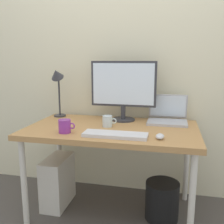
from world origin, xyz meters
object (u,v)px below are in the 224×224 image
object	(u,v)px
coffee_mug	(65,126)
computer_tower	(58,181)
keyboard	(115,135)
laptop	(167,115)
wastebasket	(162,200)
glass_cup	(108,121)
desk_lamp	(57,82)
mouse	(160,136)
desk	(112,135)
monitor	(123,87)

from	to	relation	value
coffee_mug	computer_tower	size ratio (longest dim) A/B	0.29
keyboard	laptop	bearing A→B (deg)	55.90
coffee_mug	wastebasket	bearing A→B (deg)	16.86
glass_cup	computer_tower	bearing A→B (deg)	-178.90
glass_cup	computer_tower	world-z (taller)	glass_cup
desk_lamp	coffee_mug	size ratio (longest dim) A/B	3.71
mouse	desk	bearing A→B (deg)	149.11
monitor	coffee_mug	xyz separation A→B (m)	(-0.34, -0.47, -0.24)
coffee_mug	glass_cup	size ratio (longest dim) A/B	1.09
desk_lamp	coffee_mug	xyz separation A→B (m)	(0.26, -0.47, -0.27)
computer_tower	wastebasket	world-z (taller)	computer_tower
monitor	wastebasket	distance (m)	0.96
mouse	wastebasket	distance (m)	0.62
mouse	wastebasket	xyz separation A→B (m)	(0.03, 0.21, -0.58)
desk	wastebasket	xyz separation A→B (m)	(0.40, -0.01, -0.50)
keyboard	mouse	size ratio (longest dim) A/B	4.89
desk	mouse	world-z (taller)	mouse
laptop	glass_cup	size ratio (longest dim) A/B	2.84
glass_cup	laptop	bearing A→B (deg)	29.23
coffee_mug	glass_cup	xyz separation A→B (m)	(0.26, 0.23, -0.00)
monitor	desk_lamp	size ratio (longest dim) A/B	1.21
desk_lamp	glass_cup	bearing A→B (deg)	-24.55
laptop	glass_cup	xyz separation A→B (m)	(-0.45, -0.25, -0.01)
monitor	mouse	xyz separation A→B (m)	(0.33, -0.47, -0.27)
monitor	coffee_mug	size ratio (longest dim) A/B	4.50
desk	computer_tower	bearing A→B (deg)	179.86
desk_lamp	glass_cup	size ratio (longest dim) A/B	4.05
desk_lamp	computer_tower	xyz separation A→B (m)	(0.08, -0.25, -0.83)
laptop	mouse	bearing A→B (deg)	-94.55
desk	computer_tower	distance (m)	0.65
monitor	wastebasket	world-z (taller)	monitor
desk_lamp	glass_cup	distance (m)	0.63
mouse	wastebasket	world-z (taller)	mouse
laptop	glass_cup	distance (m)	0.52
laptop	glass_cup	world-z (taller)	laptop
wastebasket	desk	bearing A→B (deg)	178.10
coffee_mug	desk	bearing A→B (deg)	37.36
desk_lamp	coffee_mug	distance (m)	0.60
desk_lamp	computer_tower	size ratio (longest dim) A/B	1.08
keyboard	monitor	bearing A→B (deg)	94.02
glass_cup	monitor	bearing A→B (deg)	71.34
keyboard	coffee_mug	xyz separation A→B (m)	(-0.37, 0.01, 0.04)
laptop	coffee_mug	world-z (taller)	laptop
mouse	glass_cup	xyz separation A→B (m)	(-0.41, 0.23, 0.03)
mouse	computer_tower	size ratio (longest dim) A/B	0.21
monitor	keyboard	xyz separation A→B (m)	(0.03, -0.48, -0.27)
glass_cup	wastebasket	distance (m)	0.75
computer_tower	wastebasket	distance (m)	0.88
laptop	desk_lamp	xyz separation A→B (m)	(-0.97, -0.02, 0.27)
desk_lamp	keyboard	size ratio (longest dim) A/B	1.03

